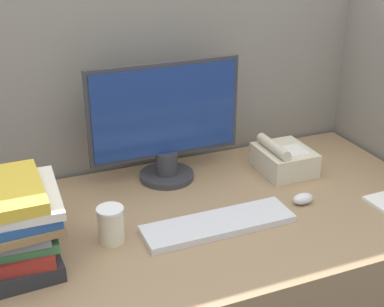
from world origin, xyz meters
name	(u,v)px	position (x,y,z in m)	size (l,w,h in m)	color
cubicle_panel_rear	(152,170)	(0.00, 0.85, 0.72)	(1.99, 0.04, 1.43)	gray
monitor	(166,125)	(0.00, 0.68, 0.96)	(0.53, 0.19, 0.41)	#333338
keyboard	(218,224)	(0.03, 0.32, 0.78)	(0.46, 0.13, 0.02)	silver
mouse	(303,199)	(0.34, 0.34, 0.78)	(0.07, 0.04, 0.04)	silver
coffee_cup	(111,225)	(-0.28, 0.37, 0.82)	(0.08, 0.08, 0.11)	beige
book_stack	(10,224)	(-0.54, 0.38, 0.88)	(0.27, 0.31, 0.23)	#262628
desk_telephone	(283,159)	(0.41, 0.57, 0.81)	(0.18, 0.20, 0.12)	beige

